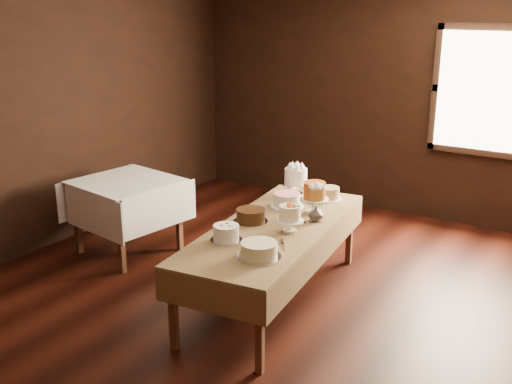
# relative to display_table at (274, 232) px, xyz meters

# --- Properties ---
(floor) EXTENTS (5.00, 6.00, 0.01)m
(floor) POSITION_rel_display_table_xyz_m (-0.24, -0.11, -0.66)
(floor) COLOR black
(floor) RESTS_ON ground
(wall_back) EXTENTS (5.00, 0.02, 2.80)m
(wall_back) POSITION_rel_display_table_xyz_m (-0.24, 2.89, 0.74)
(wall_back) COLOR black
(wall_back) RESTS_ON ground
(wall_left) EXTENTS (0.02, 6.00, 2.80)m
(wall_left) POSITION_rel_display_table_xyz_m (-2.74, -0.11, 0.74)
(wall_left) COLOR black
(wall_left) RESTS_ON ground
(window) EXTENTS (1.10, 0.05, 1.30)m
(window) POSITION_rel_display_table_xyz_m (1.06, 2.83, 0.94)
(window) COLOR #FFEABF
(window) RESTS_ON wall_back
(display_table) EXTENTS (1.16, 2.38, 0.71)m
(display_table) POSITION_rel_display_table_xyz_m (0.00, 0.00, 0.00)
(display_table) COLOR #4B2A17
(display_table) RESTS_ON ground
(side_table) EXTENTS (1.06, 1.06, 0.79)m
(side_table) POSITION_rel_display_table_xyz_m (-1.86, 0.13, 0.04)
(side_table) COLOR #4B2A17
(side_table) RESTS_ON ground
(cake_meringue) EXTENTS (0.27, 0.27, 0.28)m
(cake_meringue) POSITION_rel_display_table_xyz_m (-0.27, 0.87, 0.18)
(cake_meringue) COLOR silver
(cake_meringue) RESTS_ON display_table
(cake_speckled) EXTENTS (0.26, 0.26, 0.12)m
(cake_speckled) POSITION_rel_display_table_xyz_m (0.07, 0.92, 0.11)
(cake_speckled) COLOR white
(cake_speckled) RESTS_ON display_table
(cake_lattice) EXTENTS (0.32, 0.32, 0.12)m
(cake_lattice) POSITION_rel_display_table_xyz_m (-0.16, 0.51, 0.11)
(cake_lattice) COLOR white
(cake_lattice) RESTS_ON display_table
(cake_caramel) EXTENTS (0.28, 0.28, 0.30)m
(cake_caramel) POSITION_rel_display_table_xyz_m (0.13, 0.49, 0.18)
(cake_caramel) COLOR white
(cake_caramel) RESTS_ON display_table
(cake_chocolate) EXTENTS (0.31, 0.31, 0.12)m
(cake_chocolate) POSITION_rel_display_table_xyz_m (-0.22, -0.03, 0.11)
(cake_chocolate) COLOR silver
(cake_chocolate) RESTS_ON display_table
(cake_flowers) EXTENTS (0.24, 0.24, 0.24)m
(cake_flowers) POSITION_rel_display_table_xyz_m (0.18, -0.04, 0.16)
(cake_flowers) COLOR white
(cake_flowers) RESTS_ON display_table
(cake_swirl) EXTENTS (0.26, 0.26, 0.13)m
(cake_swirl) POSITION_rel_display_table_xyz_m (-0.15, -0.50, 0.12)
(cake_swirl) COLOR silver
(cake_swirl) RESTS_ON display_table
(cake_cream) EXTENTS (0.39, 0.39, 0.12)m
(cake_cream) POSITION_rel_display_table_xyz_m (0.25, -0.64, 0.11)
(cake_cream) COLOR silver
(cake_cream) RESTS_ON display_table
(cake_server_b) EXTENTS (0.16, 0.21, 0.01)m
(cake_server_b) POSITION_rel_display_table_xyz_m (0.31, -0.37, 0.06)
(cake_server_b) COLOR silver
(cake_server_b) RESTS_ON display_table
(cake_server_c) EXTENTS (0.10, 0.24, 0.01)m
(cake_server_c) POSITION_rel_display_table_xyz_m (-0.06, 0.25, 0.06)
(cake_server_c) COLOR silver
(cake_server_c) RESTS_ON display_table
(cake_server_d) EXTENTS (0.20, 0.17, 0.01)m
(cake_server_d) POSITION_rel_display_table_xyz_m (0.26, 0.26, 0.06)
(cake_server_d) COLOR silver
(cake_server_d) RESTS_ON display_table
(cake_server_e) EXTENTS (0.21, 0.16, 0.01)m
(cake_server_e) POSITION_rel_display_table_xyz_m (-0.24, -0.25, 0.06)
(cake_server_e) COLOR silver
(cake_server_e) RESTS_ON display_table
(flower_vase) EXTENTS (0.15, 0.15, 0.13)m
(flower_vase) POSITION_rel_display_table_xyz_m (0.24, 0.31, 0.12)
(flower_vase) COLOR #2D2823
(flower_vase) RESTS_ON display_table
(flower_bouquet) EXTENTS (0.14, 0.14, 0.20)m
(flower_bouquet) POSITION_rel_display_table_xyz_m (0.24, 0.31, 0.30)
(flower_bouquet) COLOR white
(flower_bouquet) RESTS_ON flower_vase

